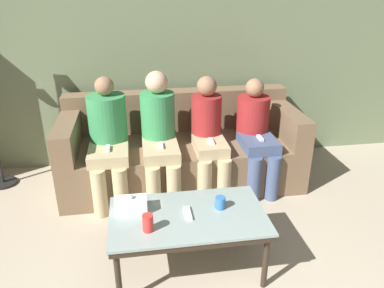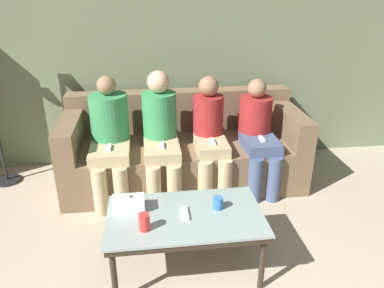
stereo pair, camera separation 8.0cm
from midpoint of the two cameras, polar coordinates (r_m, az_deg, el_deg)
name	(u,v)px [view 1 (the left image)]	position (r m, az deg, el deg)	size (l,w,h in m)	color
wall_back	(173,44)	(4.04, -3.44, 15.03)	(12.00, 0.06, 2.60)	#707F5B
couch	(181,151)	(3.81, -2.25, -1.01)	(2.32, 0.93, 0.86)	brown
coffee_table	(188,220)	(2.60, -1.53, -11.50)	(1.06, 0.61, 0.46)	#8C9E99
cup_near_left	(220,203)	(2.62, 3.46, -8.91)	(0.07, 0.07, 0.09)	#3372BF
cup_near_right	(148,223)	(2.42, -7.70, -11.84)	(0.07, 0.07, 0.11)	red
tissue_box	(131,205)	(2.62, -10.19, -9.10)	(0.22, 0.12, 0.13)	white
game_remote	(188,213)	(2.57, -1.54, -10.52)	(0.04, 0.15, 0.02)	white
seated_person_left_end	(108,136)	(3.49, -13.32, 1.25)	(0.35, 0.69, 1.13)	tan
seated_person_mid_left	(159,132)	(3.47, -5.69, 1.82)	(0.32, 0.69, 1.17)	tan
seated_person_mid_right	(209,133)	(3.53, 1.88, 1.64)	(0.31, 0.63, 1.10)	tan
seated_person_right_end	(256,132)	(3.65, 9.05, 1.89)	(0.32, 0.65, 1.06)	#47567A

